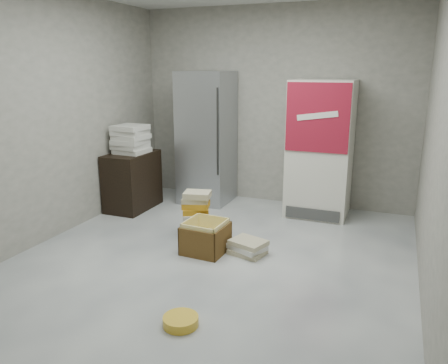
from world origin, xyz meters
TOP-DOWN VIEW (x-y plane):
  - ground at (0.00, 0.00)m, footprint 5.00×5.00m
  - room_shell at (0.00, 0.00)m, footprint 4.04×5.04m
  - steel_fridge at (-0.90, 2.13)m, footprint 0.70×0.72m
  - coke_cooler at (0.75, 2.12)m, footprint 0.80×0.73m
  - wood_shelf at (-1.73, 1.40)m, footprint 0.50×0.80m
  - supply_box_stack at (-1.72, 1.40)m, footprint 0.45×0.45m
  - phonebook_stack_main at (-0.42, 0.72)m, footprint 0.39×0.35m
  - phonebook_stack_side at (0.30, 0.49)m, footprint 0.45×0.40m
  - cardboard_box at (-0.15, 0.39)m, footprint 0.46×0.46m
  - bucket_lid at (0.25, -0.98)m, footprint 0.33×0.33m

SIDE VIEW (x-z plane):
  - ground at x=0.00m, z-range 0.00..0.00m
  - bucket_lid at x=0.25m, z-range 0.00..0.07m
  - phonebook_stack_side at x=0.30m, z-range 0.00..0.16m
  - cardboard_box at x=-0.15m, z-range -0.03..0.32m
  - phonebook_stack_main at x=-0.42m, z-range 0.00..0.56m
  - wood_shelf at x=-1.73m, z-range 0.00..0.80m
  - coke_cooler at x=0.75m, z-range 0.00..1.80m
  - steel_fridge at x=-0.90m, z-range 0.00..1.90m
  - supply_box_stack at x=-1.72m, z-range 0.80..1.19m
  - room_shell at x=0.00m, z-range 0.39..3.21m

